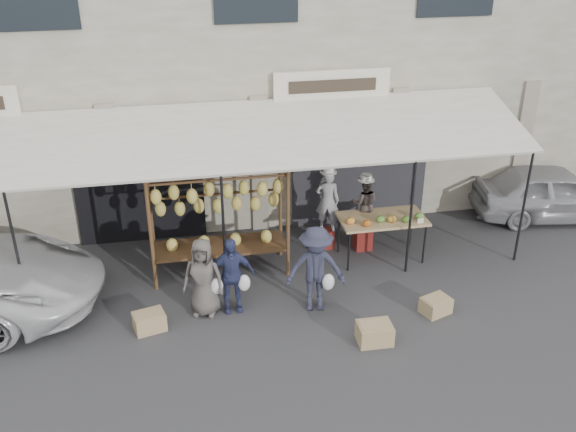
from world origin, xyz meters
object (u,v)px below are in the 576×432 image
produce_table (383,220)px  crate_near_a (375,333)px  vendor_right (365,203)px  crate_far (149,321)px  customer_mid (231,275)px  crate_near_b (436,306)px  customer_left (203,277)px  sedan (554,192)px  customer_right (316,269)px  banana_rack (218,199)px  vendor_left (327,201)px

produce_table → crate_near_a: (-0.95, -2.56, -0.70)m
vendor_right → crate_far: size_ratio=2.15×
crate_far → customer_mid: bearing=12.7°
crate_near_b → crate_far: size_ratio=0.95×
customer_left → sedan: size_ratio=0.40×
produce_table → customer_right: (-1.69, -1.45, -0.07)m
customer_mid → customer_right: bearing=-9.3°
customer_left → customer_right: bearing=10.5°
customer_mid → crate_near_b: customer_mid is taller
customer_mid → crate_near_a: (2.19, -1.37, -0.54)m
produce_table → banana_rack: bearing=178.6°
vendor_right → crate_near_b: vendor_right is taller
customer_left → vendor_left: bearing=52.9°
vendor_right → customer_mid: size_ratio=0.78×
crate_near_a → crate_near_b: bearing=24.1°
vendor_left → crate_near_b: size_ratio=2.72×
customer_right → crate_near_a: size_ratio=2.88×
vendor_left → customer_mid: (-2.18, -1.87, -0.36)m
customer_left → vendor_right: bearing=44.2°
vendor_left → customer_right: bearing=87.6°
banana_rack → vendor_left: (2.24, 0.60, -0.51)m
vendor_right → produce_table: bearing=130.1°
crate_near_b → crate_near_a: bearing=-155.9°
vendor_left → customer_left: (-2.65, -1.89, -0.34)m
customer_left → crate_far: customer_left is taller
vendor_left → crate_near_b: vendor_left is taller
banana_rack → produce_table: 3.28m
banana_rack → crate_near_a: 3.74m
crate_near_a → produce_table: bearing=69.7°
customer_right → sedan: (6.08, 2.52, -0.19)m
produce_table → vendor_left: bearing=144.9°
produce_table → sedan: size_ratio=0.47×
customer_right → crate_near_b: customer_right is taller
vendor_right → sedan: bearing=-158.4°
crate_far → sedan: (8.95, 2.59, 0.46)m
crate_near_b → crate_far: crate_far is taller
vendor_left → crate_near_a: vendor_left is taller
banana_rack → vendor_left: 2.37m
vendor_right → customer_left: bearing=41.1°
produce_table → vendor_right: (-0.23, 0.49, 0.16)m
crate_near_b → sedan: bearing=37.2°
crate_far → banana_rack: bearing=49.5°
vendor_right → crate_near_a: vendor_right is taller
vendor_left → vendor_right: bearing=-178.0°
customer_mid → crate_near_b: 3.62m
produce_table → crate_near_a: 2.82m
vendor_left → sedan: bearing=-159.1°
banana_rack → vendor_left: size_ratio=1.97×
crate_far → sedan: sedan is taller
vendor_right → customer_right: size_ratio=0.68×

